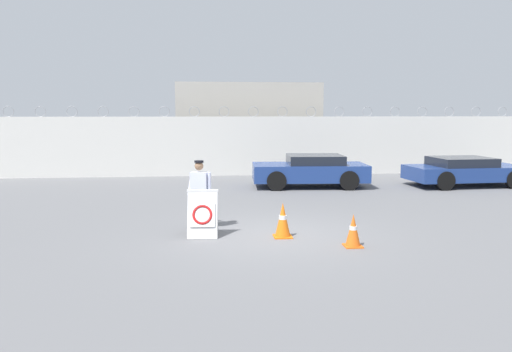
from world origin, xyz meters
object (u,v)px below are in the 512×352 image
Objects in this scene: traffic_cone_mid at (283,220)px; parked_car_far_side at (465,171)px; parked_car_rear_sedan at (310,170)px; traffic_cone_near at (353,231)px; barricade_sign at (203,213)px; security_guard at (199,191)px.

traffic_cone_mid is 10.85m from parked_car_far_side.
traffic_cone_mid is 0.18× the size of parked_car_rear_sedan.
traffic_cone_mid is at bearing 144.66° from traffic_cone_near.
parked_car_far_side is (8.18, 7.13, 0.19)m from traffic_cone_mid.
traffic_cone_near is 1.64m from traffic_cone_mid.
barricade_sign is 3.39m from traffic_cone_near.
parked_car_rear_sedan is (4.02, 7.19, 0.11)m from barricade_sign.
parked_car_rear_sedan reaches higher than traffic_cone_mid.
traffic_cone_mid is (1.79, -0.33, -0.13)m from barricade_sign.
security_guard reaches higher than traffic_cone_near.
security_guard is 2.39× the size of traffic_cone_near.
security_guard is at bearing 61.08° from parked_car_rear_sedan.
security_guard reaches higher than traffic_cone_mid.
parked_car_rear_sedan is at bearing 63.70° from barricade_sign.
security_guard reaches higher than parked_car_far_side.
traffic_cone_mid is (1.87, -1.05, -0.52)m from security_guard.
barricade_sign is at bearing 114.34° from security_guard.
parked_car_rear_sedan is at bearing 173.04° from parked_car_far_side.
parked_car_rear_sedan is (2.23, 7.51, 0.24)m from traffic_cone_mid.
parked_car_far_side is (9.97, 6.80, 0.06)m from barricade_sign.
parked_car_far_side reaches higher than barricade_sign.
traffic_cone_near is at bearing 166.35° from security_guard.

